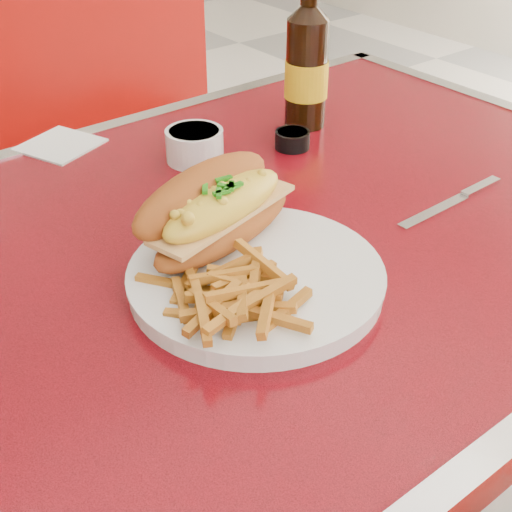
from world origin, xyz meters
TOP-DOWN VIEW (x-y plane):
  - diner_table at (0.00, 0.00)m, footprint 1.23×0.83m
  - booth_bench_far at (0.00, 0.81)m, footprint 1.20×0.51m
  - dinner_plate at (-0.07, -0.10)m, footprint 0.36×0.36m
  - mac_hoagie at (-0.06, -0.02)m, footprint 0.24×0.15m
  - fries_pile at (-0.13, -0.13)m, footprint 0.16×0.15m
  - fork at (-0.00, -0.05)m, footprint 0.04×0.14m
  - gravy_ramekin at (0.06, 0.21)m, footprint 0.09×0.09m
  - sauce_cup_right at (0.20, 0.15)m, footprint 0.07×0.07m
  - beer_bottle at (0.27, 0.21)m, footprint 0.07×0.07m
  - knife at (0.27, -0.11)m, footprint 0.20×0.02m
  - paper_napkin at (-0.08, 0.38)m, footprint 0.13×0.13m

SIDE VIEW (x-z plane):
  - booth_bench_far at x=0.00m, z-range -0.16..0.74m
  - diner_table at x=0.00m, z-range 0.22..0.99m
  - paper_napkin at x=-0.08m, z-range 0.77..0.77m
  - knife at x=0.27m, z-range 0.77..0.78m
  - dinner_plate at x=-0.07m, z-range 0.77..0.79m
  - sauce_cup_right at x=0.20m, z-range 0.77..0.80m
  - fork at x=0.00m, z-range 0.79..0.79m
  - gravy_ramekin at x=0.06m, z-range 0.77..0.82m
  - fries_pile at x=-0.13m, z-range 0.79..0.82m
  - mac_hoagie at x=-0.06m, z-range 0.78..0.88m
  - beer_bottle at x=0.27m, z-range 0.74..1.01m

